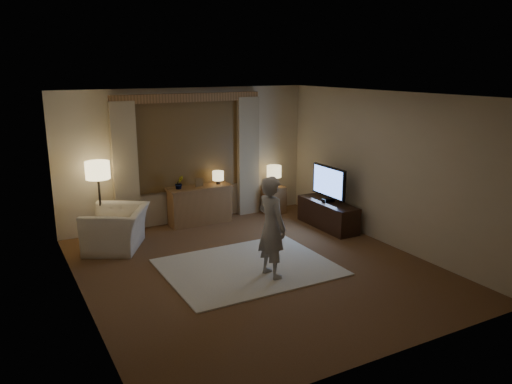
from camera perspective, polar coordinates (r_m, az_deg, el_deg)
room at (r=7.71m, az=-1.75°, el=1.78°), size 5.04×5.54×2.64m
rug at (r=7.70m, az=-0.90°, el=-8.58°), size 2.50×2.00×0.02m
sideboard at (r=9.76m, az=-6.44°, el=-1.59°), size 1.20×0.40×0.70m
picture_frame at (r=9.64m, az=-6.51°, el=0.99°), size 0.16×0.02×0.20m
plant at (r=9.50m, az=-8.76°, el=1.01°), size 0.17×0.13×0.30m
table_lamp_sideboard at (r=9.78m, az=-4.36°, el=1.80°), size 0.22×0.22×0.30m
floor_lamp at (r=8.94m, az=-17.62°, el=1.91°), size 0.41×0.41×1.42m
armchair at (r=8.69m, az=-15.63°, el=-4.06°), size 1.33×1.39×0.69m
side_table at (r=10.43m, az=2.05°, el=-0.86°), size 0.40×0.40×0.56m
table_lamp_side at (r=10.30m, az=2.08°, el=2.30°), size 0.30×0.30×0.44m
tv_stand at (r=9.58m, az=8.20°, el=-2.56°), size 0.45×1.40×0.50m
tv at (r=9.42m, az=8.32°, el=1.08°), size 0.23×0.94×0.68m
person at (r=7.13m, az=1.79°, el=-4.01°), size 0.42×0.58×1.48m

